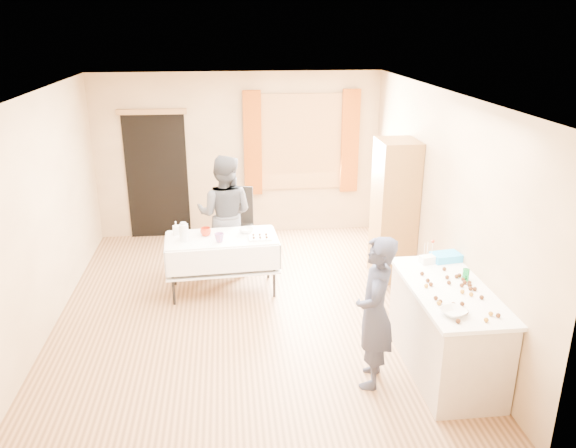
{
  "coord_description": "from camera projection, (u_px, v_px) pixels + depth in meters",
  "views": [
    {
      "loc": [
        -0.2,
        -6.05,
        3.31
      ],
      "look_at": [
        0.48,
        0.0,
        1.11
      ],
      "focal_mm": 35.0,
      "sensor_mm": 36.0,
      "label": 1
    }
  ],
  "objects": [
    {
      "name": "floor",
      "position": [
        249.0,
        312.0,
        6.8
      ],
      "size": [
        4.5,
        5.5,
        0.02
      ],
      "primitive_type": "cube",
      "color": "#9E7047",
      "rests_on": "ground"
    },
    {
      "name": "ceiling",
      "position": [
        243.0,
        92.0,
        5.91
      ],
      "size": [
        4.5,
        5.5,
        0.02
      ],
      "primitive_type": "cube",
      "color": "white",
      "rests_on": "floor"
    },
    {
      "name": "wall_back",
      "position": [
        239.0,
        155.0,
        8.94
      ],
      "size": [
        4.5,
        0.02,
        2.6
      ],
      "primitive_type": "cube",
      "color": "tan",
      "rests_on": "floor"
    },
    {
      "name": "wall_front",
      "position": [
        263.0,
        338.0,
        3.78
      ],
      "size": [
        4.5,
        0.02,
        2.6
      ],
      "primitive_type": "cube",
      "color": "tan",
      "rests_on": "floor"
    },
    {
      "name": "wall_left",
      "position": [
        39.0,
        217.0,
        6.12
      ],
      "size": [
        0.02,
        5.5,
        2.6
      ],
      "primitive_type": "cube",
      "color": "tan",
      "rests_on": "floor"
    },
    {
      "name": "wall_right",
      "position": [
        438.0,
        203.0,
        6.59
      ],
      "size": [
        0.02,
        5.5,
        2.6
      ],
      "primitive_type": "cube",
      "color": "tan",
      "rests_on": "floor"
    },
    {
      "name": "window_frame",
      "position": [
        301.0,
        142.0,
        8.94
      ],
      "size": [
        1.32,
        0.06,
        1.52
      ],
      "primitive_type": "cube",
      "color": "olive",
      "rests_on": "wall_back"
    },
    {
      "name": "window_pane",
      "position": [
        301.0,
        142.0,
        8.92
      ],
      "size": [
        1.2,
        0.02,
        1.4
      ],
      "primitive_type": "cube",
      "color": "white",
      "rests_on": "wall_back"
    },
    {
      "name": "curtain_left",
      "position": [
        253.0,
        144.0,
        8.81
      ],
      "size": [
        0.28,
        0.06,
        1.65
      ],
      "primitive_type": "cube",
      "color": "#8C3E0C",
      "rests_on": "wall_back"
    },
    {
      "name": "curtain_right",
      "position": [
        350.0,
        142.0,
        8.97
      ],
      "size": [
        0.28,
        0.06,
        1.65
      ],
      "primitive_type": "cube",
      "color": "#8C3E0C",
      "rests_on": "wall_back"
    },
    {
      "name": "doorway",
      "position": [
        157.0,
        176.0,
        8.88
      ],
      "size": [
        0.95,
        0.04,
        2.0
      ],
      "primitive_type": "cube",
      "color": "black",
      "rests_on": "floor"
    },
    {
      "name": "door_lintel",
      "position": [
        152.0,
        112.0,
        8.5
      ],
      "size": [
        1.05,
        0.06,
        0.08
      ],
      "primitive_type": "cube",
      "color": "olive",
      "rests_on": "wall_back"
    },
    {
      "name": "cabinet",
      "position": [
        394.0,
        211.0,
        7.45
      ],
      "size": [
        0.5,
        0.6,
        1.89
      ],
      "primitive_type": "cube",
      "color": "brown",
      "rests_on": "floor"
    },
    {
      "name": "counter",
      "position": [
        446.0,
        330.0,
        5.52
      ],
      "size": [
        0.75,
        1.58,
        0.91
      ],
      "color": "#C1B1A0",
      "rests_on": "floor"
    },
    {
      "name": "party_table",
      "position": [
        222.0,
        259.0,
        7.18
      ],
      "size": [
        1.45,
        0.81,
        0.75
      ],
      "rotation": [
        0.0,
        0.0,
        0.06
      ],
      "color": "black",
      "rests_on": "floor"
    },
    {
      "name": "chair",
      "position": [
        237.0,
        238.0,
        8.24
      ],
      "size": [
        0.51,
        0.51,
        1.05
      ],
      "rotation": [
        0.0,
        0.0,
        -0.21
      ],
      "color": "black",
      "rests_on": "floor"
    },
    {
      "name": "girl",
      "position": [
        375.0,
        312.0,
        5.23
      ],
      "size": [
        0.76,
        0.68,
        1.51
      ],
      "primitive_type": "imported",
      "rotation": [
        0.0,
        0.0,
        -1.88
      ],
      "color": "#222539",
      "rests_on": "floor"
    },
    {
      "name": "woman",
      "position": [
        225.0,
        214.0,
        7.68
      ],
      "size": [
        1.11,
        1.02,
        1.65
      ],
      "primitive_type": "imported",
      "rotation": [
        0.0,
        0.0,
        2.88
      ],
      "color": "black",
      "rests_on": "floor"
    },
    {
      "name": "soda_can",
      "position": [
        466.0,
        275.0,
        5.5
      ],
      "size": [
        0.08,
        0.08,
        0.12
      ],
      "primitive_type": "cylinder",
      "rotation": [
        0.0,
        0.0,
        -0.24
      ],
      "color": "#0E8738",
      "rests_on": "counter"
    },
    {
      "name": "mixing_bowl",
      "position": [
        453.0,
        312.0,
        4.86
      ],
      "size": [
        0.37,
        0.37,
        0.05
      ],
      "primitive_type": "imported",
      "rotation": [
        0.0,
        0.0,
        0.4
      ],
      "color": "white",
      "rests_on": "counter"
    },
    {
      "name": "foam_block",
      "position": [
        427.0,
        260.0,
        5.9
      ],
      "size": [
        0.17,
        0.13,
        0.08
      ],
      "primitive_type": "cube",
      "rotation": [
        0.0,
        0.0,
        0.22
      ],
      "color": "white",
      "rests_on": "counter"
    },
    {
      "name": "blue_basket",
      "position": [
        446.0,
        257.0,
        5.97
      ],
      "size": [
        0.33,
        0.24,
        0.08
      ],
      "primitive_type": "cube",
      "rotation": [
        0.0,
        0.0,
        0.14
      ],
      "color": "#22A0F5",
      "rests_on": "counter"
    },
    {
      "name": "pitcher",
      "position": [
        184.0,
        233.0,
        6.9
      ],
      "size": [
        0.12,
        0.12,
        0.22
      ],
      "primitive_type": "cylinder",
      "rotation": [
        0.0,
        0.0,
        -0.1
      ],
      "color": "silver",
      "rests_on": "party_table"
    },
    {
      "name": "cup_red",
      "position": [
        206.0,
        232.0,
        7.1
      ],
      "size": [
        0.2,
        0.2,
        0.11
      ],
      "primitive_type": "imported",
      "rotation": [
        0.0,
        0.0,
        -0.24
      ],
      "color": "#B42B10",
      "rests_on": "party_table"
    },
    {
      "name": "cup_rainbow",
      "position": [
        219.0,
        238.0,
        6.9
      ],
      "size": [
        0.17,
        0.17,
        0.11
      ],
      "primitive_type": "imported",
      "rotation": [
        0.0,
        0.0,
        0.2
      ],
      "color": "red",
      "rests_on": "party_table"
    },
    {
      "name": "small_bowl",
      "position": [
        246.0,
        230.0,
        7.21
      ],
      "size": [
        0.23,
        0.23,
        0.06
      ],
      "primitive_type": "imported",
      "rotation": [
        0.0,
        0.0,
        0.14
      ],
      "color": "white",
      "rests_on": "party_table"
    },
    {
      "name": "pastry_tray",
      "position": [
        260.0,
        238.0,
        7.02
      ],
      "size": [
        0.29,
        0.21,
        0.02
      ],
      "primitive_type": "cube",
      "rotation": [
        0.0,
        0.0,
        0.03
      ],
      "color": "white",
      "rests_on": "party_table"
    },
    {
      "name": "bottle",
      "position": [
        176.0,
        228.0,
        7.12
      ],
      "size": [
        0.1,
        0.11,
        0.17
      ],
      "primitive_type": "imported",
      "rotation": [
        0.0,
        0.0,
        0.16
      ],
      "color": "white",
      "rests_on": "party_table"
    },
    {
      "name": "cake_balls",
      "position": [
        458.0,
        293.0,
        5.23
      ],
      "size": [
        0.49,
        1.08,
        0.04
      ],
      "color": "#3F2314",
      "rests_on": "counter"
    }
  ]
}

